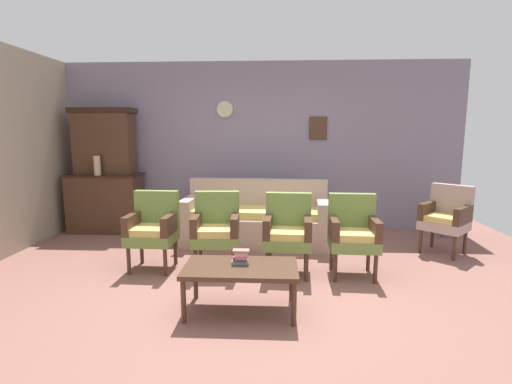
% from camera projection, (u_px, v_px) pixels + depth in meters
% --- Properties ---
extents(ground_plane, '(7.68, 7.68, 0.00)m').
position_uv_depth(ground_plane, '(252.00, 292.00, 3.77)').
color(ground_plane, '#84564C').
extents(wall_back_with_decor, '(6.40, 0.09, 2.70)m').
position_uv_depth(wall_back_with_decor, '(262.00, 147.00, 6.15)').
color(wall_back_with_decor, gray).
rests_on(wall_back_with_decor, ground).
extents(side_cabinet, '(1.16, 0.55, 0.93)m').
position_uv_depth(side_cabinet, '(106.00, 203.00, 6.05)').
color(side_cabinet, '#472D1E').
rests_on(side_cabinet, ground).
extents(cabinet_upper_hutch, '(0.99, 0.38, 1.03)m').
position_uv_depth(cabinet_upper_hutch, '(105.00, 141.00, 5.97)').
color(cabinet_upper_hutch, '#472D1E').
rests_on(cabinet_upper_hutch, side_cabinet).
extents(vase_on_cabinet, '(0.11, 0.11, 0.30)m').
position_uv_depth(vase_on_cabinet, '(97.00, 166.00, 5.77)').
color(vase_on_cabinet, tan).
rests_on(vase_on_cabinet, side_cabinet).
extents(floral_couch, '(2.08, 0.92, 0.90)m').
position_uv_depth(floral_couch, '(256.00, 221.00, 5.40)').
color(floral_couch, tan).
rests_on(floral_couch, ground).
extents(armchair_row_middle, '(0.53, 0.51, 0.90)m').
position_uv_depth(armchair_row_middle, '(153.00, 227.00, 4.37)').
color(armchair_row_middle, olive).
rests_on(armchair_row_middle, ground).
extents(armchair_by_doorway, '(0.55, 0.52, 0.90)m').
position_uv_depth(armchair_by_doorway, '(216.00, 227.00, 4.33)').
color(armchair_by_doorway, olive).
rests_on(armchair_by_doorway, ground).
extents(armchair_near_couch_end, '(0.55, 0.52, 0.90)m').
position_uv_depth(armchair_near_couch_end, '(288.00, 230.00, 4.23)').
color(armchair_near_couch_end, olive).
rests_on(armchair_near_couch_end, ground).
extents(armchair_near_cabinet, '(0.54, 0.51, 0.90)m').
position_uv_depth(armchair_near_cabinet, '(353.00, 231.00, 4.17)').
color(armchair_near_cabinet, olive).
rests_on(armchair_near_cabinet, ground).
extents(wingback_chair_by_fireplace, '(0.71, 0.71, 0.90)m').
position_uv_depth(wingback_chair_by_fireplace, '(446.00, 216.00, 4.93)').
color(wingback_chair_by_fireplace, tan).
rests_on(wingback_chair_by_fireplace, ground).
extents(coffee_table, '(1.00, 0.56, 0.42)m').
position_uv_depth(coffee_table, '(241.00, 271.00, 3.32)').
color(coffee_table, '#472D1E').
rests_on(coffee_table, ground).
extents(book_stack_on_table, '(0.16, 0.12, 0.13)m').
position_uv_depth(book_stack_on_table, '(241.00, 256.00, 3.37)').
color(book_stack_on_table, slate).
rests_on(book_stack_on_table, coffee_table).
extents(floor_vase_by_wall, '(0.19, 0.19, 0.57)m').
position_uv_depth(floor_vase_by_wall, '(448.00, 219.00, 5.70)').
color(floor_vase_by_wall, '#745C60').
rests_on(floor_vase_by_wall, ground).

